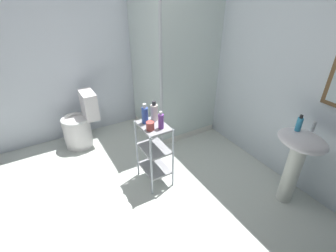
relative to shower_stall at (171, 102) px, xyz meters
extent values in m
cube|color=silver|center=(1.21, -1.22, -0.47)|extent=(4.20, 4.20, 0.02)
cube|color=silver|center=(1.21, 0.63, 0.79)|extent=(4.20, 0.10, 2.50)
cube|color=white|center=(-0.64, -1.22, 0.79)|extent=(0.10, 4.20, 2.50)
cube|color=white|center=(-0.10, 0.10, -0.41)|extent=(0.90, 0.90, 0.10)
cube|color=silver|center=(-0.10, -0.35, 0.59)|extent=(0.90, 0.02, 1.90)
cube|color=silver|center=(0.35, 0.10, 0.59)|extent=(0.02, 0.90, 1.90)
cylinder|color=silver|center=(0.35, -0.35, 0.59)|extent=(0.04, 0.04, 1.90)
cylinder|color=silver|center=(-0.10, 0.10, -0.36)|extent=(0.08, 0.08, 0.00)
cylinder|color=white|center=(1.86, 0.30, -0.12)|extent=(0.15, 0.15, 0.68)
ellipsoid|color=white|center=(1.86, 0.30, 0.28)|extent=(0.46, 0.37, 0.13)
cylinder|color=silver|center=(1.86, 0.42, 0.40)|extent=(0.03, 0.03, 0.10)
cylinder|color=white|center=(-0.27, -1.34, -0.26)|extent=(0.37, 0.37, 0.40)
torus|color=white|center=(-0.27, -1.34, -0.05)|extent=(0.37, 0.37, 0.04)
cube|color=white|center=(-0.27, -1.13, 0.12)|extent=(0.35, 0.17, 0.36)
cylinder|color=silver|center=(0.73, -0.88, -0.09)|extent=(0.02, 0.02, 0.74)
cylinder|color=silver|center=(1.09, -0.88, -0.09)|extent=(0.02, 0.02, 0.74)
cylinder|color=silver|center=(0.73, -0.62, -0.09)|extent=(0.02, 0.02, 0.74)
cylinder|color=silver|center=(1.09, -0.62, -0.09)|extent=(0.02, 0.02, 0.74)
cube|color=#99999E|center=(0.91, -0.75, -0.28)|extent=(0.36, 0.26, 0.02)
cube|color=#99999E|center=(0.91, -0.75, -0.01)|extent=(0.36, 0.26, 0.02)
cube|color=#99999E|center=(0.91, -0.75, 0.27)|extent=(0.36, 0.26, 0.02)
cylinder|color=#389ED1|center=(1.78, 0.31, 0.41)|extent=(0.05, 0.05, 0.13)
cylinder|color=black|center=(1.78, 0.31, 0.49)|extent=(0.03, 0.03, 0.03)
cylinder|color=purple|center=(1.00, -0.71, 0.35)|extent=(0.06, 0.06, 0.15)
cylinder|color=silver|center=(1.00, -0.71, 0.45)|extent=(0.03, 0.03, 0.03)
cylinder|color=#3453B1|center=(0.82, -0.80, 0.36)|extent=(0.07, 0.07, 0.17)
cylinder|color=white|center=(0.82, -0.80, 0.47)|extent=(0.04, 0.04, 0.05)
cylinder|color=white|center=(0.82, -0.69, 0.36)|extent=(0.08, 0.08, 0.17)
cylinder|color=#333338|center=(0.82, -0.69, 0.47)|extent=(0.04, 0.04, 0.04)
cylinder|color=#B24742|center=(0.97, -0.82, 0.32)|extent=(0.08, 0.08, 0.09)
camera|label=1|loc=(2.86, -1.73, 1.55)|focal=26.28mm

